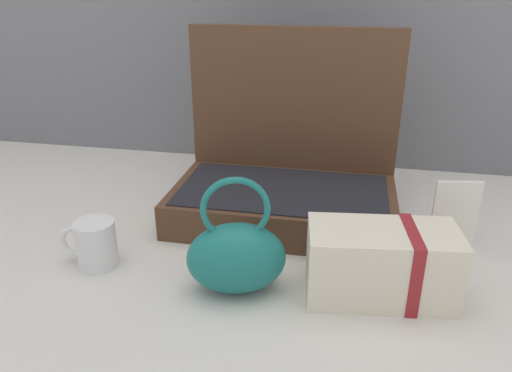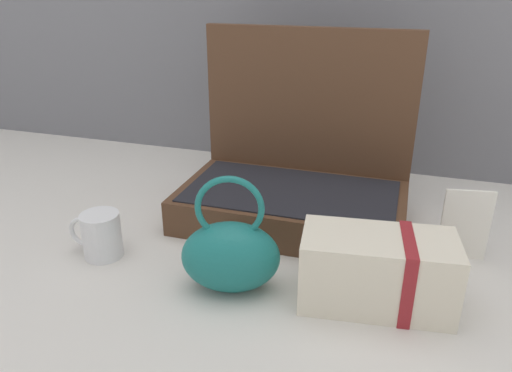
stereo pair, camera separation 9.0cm
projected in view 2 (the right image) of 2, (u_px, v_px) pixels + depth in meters
ground_plane at (247, 254)px, 0.99m from camera, size 6.00×6.00×0.00m
open_suitcase at (296, 179)px, 1.11m from camera, size 0.49×0.30×0.41m
teal_pouch_handbag at (231, 254)px, 0.85m from camera, size 0.19×0.15×0.22m
cream_toiletry_bag at (379, 271)px, 0.82m from camera, size 0.27×0.15×0.13m
coffee_mug at (101, 235)px, 0.97m from camera, size 0.11×0.08×0.09m
info_card_left at (465, 225)px, 0.95m from camera, size 0.09×0.02×0.15m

